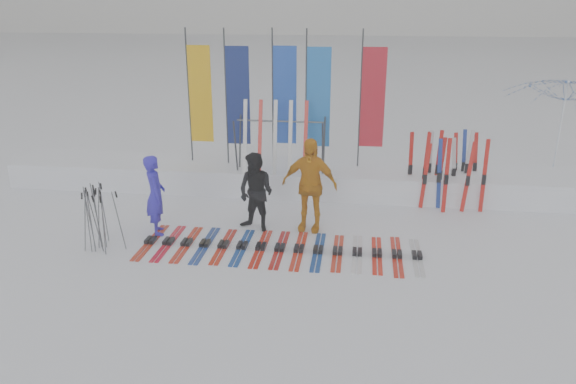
# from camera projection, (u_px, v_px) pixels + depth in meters

# --- Properties ---
(ground) EXTENTS (120.00, 120.00, 0.00)m
(ground) POSITION_uv_depth(u_px,v_px,m) (264.00, 279.00, 9.41)
(ground) COLOR white
(ground) RESTS_ON ground
(snow_bank) EXTENTS (14.00, 1.60, 0.60)m
(snow_bank) POSITION_uv_depth(u_px,v_px,m) (296.00, 178.00, 13.61)
(snow_bank) COLOR white
(snow_bank) RESTS_ON ground
(person_blue) EXTENTS (0.59, 0.69, 1.61)m
(person_blue) POSITION_uv_depth(u_px,v_px,m) (155.00, 195.00, 10.97)
(person_blue) COLOR #2B21C5
(person_blue) RESTS_ON ground
(person_black) EXTENTS (0.95, 0.87, 1.60)m
(person_black) POSITION_uv_depth(u_px,v_px,m) (256.00, 192.00, 11.14)
(person_black) COLOR black
(person_black) RESTS_ON ground
(person_yellow) EXTENTS (1.16, 0.61, 1.90)m
(person_yellow) POSITION_uv_depth(u_px,v_px,m) (309.00, 185.00, 11.11)
(person_yellow) COLOR orange
(person_yellow) RESTS_ON ground
(tent_canopy) EXTENTS (3.21, 3.26, 2.70)m
(tent_canopy) POSITION_uv_depth(u_px,v_px,m) (561.00, 131.00, 13.76)
(tent_canopy) COLOR white
(tent_canopy) RESTS_ON ground
(ski_row) EXTENTS (5.20, 1.69, 0.07)m
(ski_row) POSITION_uv_depth(u_px,v_px,m) (279.00, 248.00, 10.48)
(ski_row) COLOR #B3230E
(ski_row) RESTS_ON ground
(pole_cluster) EXTENTS (0.74, 0.65, 1.25)m
(pole_cluster) POSITION_uv_depth(u_px,v_px,m) (98.00, 220.00, 10.32)
(pole_cluster) COLOR #595B60
(pole_cluster) RESTS_ON ground
(feather_flags) EXTENTS (4.68, 0.23, 3.20)m
(feather_flags) POSITION_uv_depth(u_px,v_px,m) (281.00, 97.00, 13.17)
(feather_flags) COLOR #383A3F
(feather_flags) RESTS_ON ground
(ski_rack) EXTENTS (2.04, 0.80, 1.23)m
(ski_rack) POSITION_uv_depth(u_px,v_px,m) (280.00, 138.00, 12.92)
(ski_rack) COLOR #383A3F
(ski_rack) RESTS_ON ground
(upright_skis) EXTENTS (1.61, 1.21, 1.68)m
(upright_skis) POSITION_uv_depth(u_px,v_px,m) (447.00, 169.00, 12.66)
(upright_skis) COLOR red
(upright_skis) RESTS_ON ground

